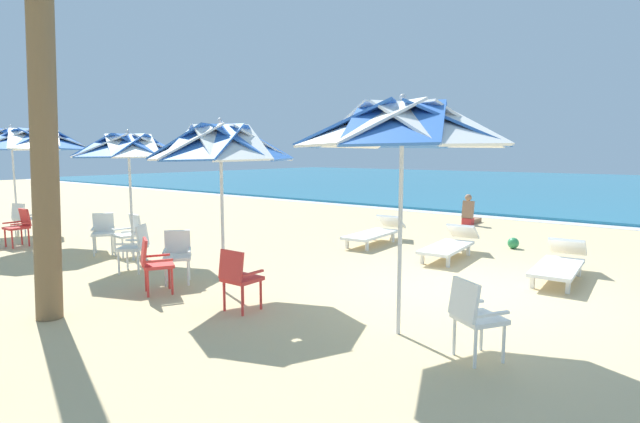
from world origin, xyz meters
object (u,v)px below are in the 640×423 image
object	(u,v)px
plastic_chair_1	(177,253)
sun_lounger_2	(375,232)
beach_umbrella_1	(221,144)
plastic_chair_3	(153,262)
beach_umbrella_0	(402,127)
plastic_chair_5	(103,231)
beach_umbrella_4	(11,140)
beachgoer_seated	(470,215)
plastic_chair_0	(474,314)
plastic_chair_2	(239,276)
beach_umbrella_3	(35,141)
plastic_chair_4	(130,232)
sun_lounger_0	(559,263)
plastic_chair_7	(19,225)
palm_tree_0	(40,69)
beach_ball	(513,243)
beach_umbrella_2	(128,147)
sun_lounger_1	(450,244)
plastic_chair_8	(23,217)
plastic_chair_6	(136,245)

from	to	relation	value
plastic_chair_1	sun_lounger_2	size ratio (longest dim) A/B	0.40
beach_umbrella_1	plastic_chair_3	distance (m)	2.08
beach_umbrella_0	plastic_chair_5	xyz separation A→B (m)	(-7.28, 0.19, -1.96)
plastic_chair_1	beach_umbrella_4	xyz separation A→B (m)	(-8.01, 0.48, 1.99)
beach_umbrella_0	beachgoer_seated	world-z (taller)	beach_umbrella_0
plastic_chair_0	beachgoer_seated	distance (m)	10.18
plastic_chair_2	beach_umbrella_3	world-z (taller)	beach_umbrella_3
plastic_chair_3	beachgoer_seated	bearing A→B (deg)	84.42
beach_umbrella_0	plastic_chair_3	size ratio (longest dim) A/B	3.26
plastic_chair_1	beach_umbrella_4	size ratio (longest dim) A/B	0.30
beachgoer_seated	plastic_chair_2	bearing A→B (deg)	-86.11
beach_umbrella_0	plastic_chair_2	distance (m)	2.95
plastic_chair_4	beach_umbrella_4	world-z (taller)	beach_umbrella_4
sun_lounger_2	beach_umbrella_4	bearing A→B (deg)	-152.56
beach_umbrella_3	beachgoer_seated	size ratio (longest dim) A/B	3.00
sun_lounger_2	beach_umbrella_0	bearing A→B (deg)	-55.15
plastic_chair_0	sun_lounger_0	distance (m)	4.11
plastic_chair_7	palm_tree_0	distance (m)	6.58
sun_lounger_0	beach_ball	xyz separation A→B (m)	(-1.47, 2.30, -0.16)
beach_umbrella_2	beachgoer_seated	world-z (taller)	beach_umbrella_2
sun_lounger_2	beach_umbrella_2	bearing A→B (deg)	-121.90
beach_umbrella_3	plastic_chair_0	bearing A→B (deg)	0.12
beach_umbrella_3	beachgoer_seated	bearing A→B (deg)	54.91
plastic_chair_1	sun_lounger_1	world-z (taller)	plastic_chair_1
plastic_chair_4	beachgoer_seated	bearing A→B (deg)	66.39
plastic_chair_3	beach_umbrella_4	xyz separation A→B (m)	(-8.28, 1.10, 1.99)
beach_umbrella_0	beach_umbrella_4	distance (m)	12.07
plastic_chair_4	sun_lounger_2	distance (m)	5.48
plastic_chair_0	beach_umbrella_1	bearing A→B (deg)	179.33
plastic_chair_8	plastic_chair_6	bearing A→B (deg)	-3.01
plastic_chair_2	beach_umbrella_4	xyz separation A→B (m)	(-9.94, 0.87, 1.99)
plastic_chair_1	plastic_chair_3	xyz separation A→B (m)	(0.27, -0.62, 0.00)
plastic_chair_0	plastic_chair_1	size ratio (longest dim) A/B	1.00
beach_umbrella_0	sun_lounger_2	xyz separation A→B (m)	(-3.33, 4.79, -2.17)
plastic_chair_0	beach_ball	world-z (taller)	plastic_chair_0
plastic_chair_5	palm_tree_0	world-z (taller)	palm_tree_0
plastic_chair_8	sun_lounger_1	bearing A→B (deg)	24.23
plastic_chair_1	palm_tree_0	distance (m)	3.40
palm_tree_0	beach_ball	size ratio (longest dim) A/B	21.27
beach_umbrella_2	beach_umbrella_4	world-z (taller)	beach_umbrella_4
plastic_chair_3	beach_umbrella_2	bearing A→B (deg)	155.85
plastic_chair_2	beach_umbrella_3	bearing A→B (deg)	176.62
sun_lounger_1	beachgoer_seated	bearing A→B (deg)	107.17
beachgoer_seated	beach_ball	bearing A→B (deg)	-53.91
beach_umbrella_1	plastic_chair_4	distance (m)	4.09
beach_umbrella_3	sun_lounger_0	bearing A→B (deg)	21.71
plastic_chair_1	beach_umbrella_3	distance (m)	5.73
plastic_chair_8	plastic_chair_1	bearing A→B (deg)	-2.12
beach_umbrella_0	plastic_chair_7	world-z (taller)	beach_umbrella_0
beach_umbrella_2	beach_umbrella_3	size ratio (longest dim) A/B	0.94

